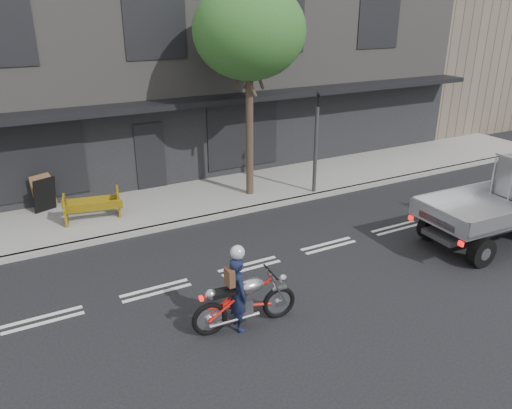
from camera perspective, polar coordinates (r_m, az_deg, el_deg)
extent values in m
plane|color=black|center=(12.47, -0.74, -7.07)|extent=(80.00, 80.00, 0.00)
cube|color=gray|center=(16.36, -8.37, 0.30)|extent=(32.00, 3.20, 0.15)
cube|color=gray|center=(14.97, -6.24, -1.69)|extent=(32.00, 0.20, 0.15)
cube|color=slate|center=(21.67, -15.30, 15.81)|extent=(26.00, 10.00, 8.00)
cube|color=brown|center=(32.66, 23.05, 18.51)|extent=(14.00, 10.00, 10.00)
cylinder|color=#382B21|center=(16.16, -0.74, 7.45)|extent=(0.24, 0.24, 4.00)
ellipsoid|color=#254A1B|center=(15.66, -0.80, 19.22)|extent=(3.40, 3.40, 2.89)
cylinder|color=#2D2D30|center=(16.59, 6.81, 5.90)|extent=(0.12, 0.12, 3.00)
imported|color=black|center=(16.20, 7.09, 11.85)|extent=(0.08, 0.10, 0.50)
torus|color=black|center=(10.01, -5.32, -12.90)|extent=(0.73, 0.17, 0.72)
torus|color=black|center=(10.46, 2.62, -11.11)|extent=(0.73, 0.17, 0.72)
cube|color=#2D2D30|center=(10.13, -1.56, -11.54)|extent=(0.39, 0.29, 0.30)
ellipsoid|color=#B4B3B8|center=(9.95, -0.65, -9.24)|extent=(0.61, 0.38, 0.29)
cube|color=black|center=(9.81, -3.49, -9.95)|extent=(0.60, 0.30, 0.09)
cylinder|color=black|center=(10.00, 1.68, -7.71)|extent=(0.10, 0.64, 0.04)
imported|color=#121832|center=(9.92, -2.05, -10.14)|extent=(0.42, 0.60, 1.57)
cylinder|color=black|center=(13.50, 24.34, -4.98)|extent=(0.77, 0.31, 0.76)
cylinder|color=black|center=(14.49, 19.34, -2.38)|extent=(0.77, 0.31, 0.76)
cylinder|color=black|center=(16.82, 27.10, -0.26)|extent=(0.77, 0.31, 0.76)
cube|color=#2D2D30|center=(15.08, 25.98, -1.78)|extent=(4.62, 1.16, 0.14)
cube|color=silver|center=(14.31, 24.09, -1.06)|extent=(3.06, 2.05, 0.10)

